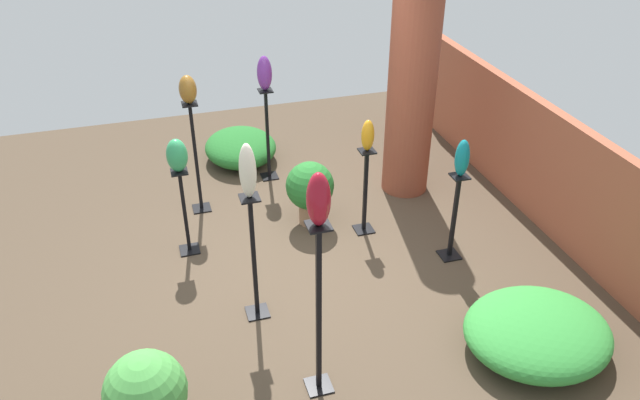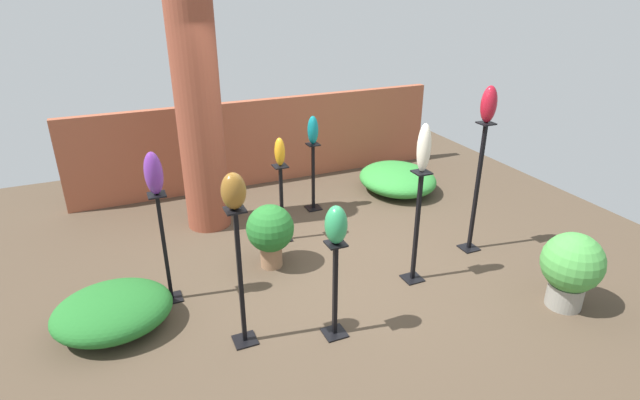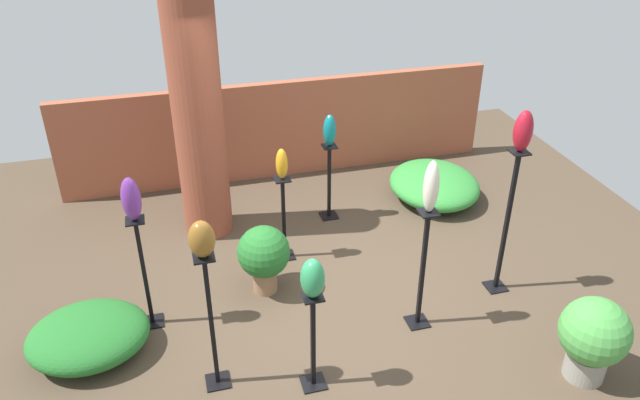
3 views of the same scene
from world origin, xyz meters
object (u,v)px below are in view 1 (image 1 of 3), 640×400
(potted_plant_walkway_edge, at_px, (146,396))
(art_vase_bronze, at_px, (188,89))
(pedestal_violet, at_px, (268,139))
(art_vase_violet, at_px, (264,73))
(brick_pillar, at_px, (413,80))
(art_vase_ruby, at_px, (319,199))
(pedestal_teal, at_px, (454,221))
(pedestal_ivory, at_px, (254,263))
(art_vase_amber, at_px, (368,135))
(art_vase_teal, at_px, (462,158))
(pedestal_bronze, at_px, (196,163))
(pedestal_ruby, at_px, (319,318))
(potted_plant_near_pillar, at_px, (310,188))
(art_vase_jade, at_px, (177,155))
(art_vase_ivory, at_px, (248,171))
(pedestal_amber, at_px, (365,195))
(pedestal_jade, at_px, (185,216))

(potted_plant_walkway_edge, bearing_deg, art_vase_bronze, 166.33)
(pedestal_violet, distance_m, art_vase_violet, 0.82)
(brick_pillar, relative_size, art_vase_ruby, 6.95)
(pedestal_teal, bearing_deg, pedestal_ivory, -82.16)
(art_vase_amber, xyz_separation_m, art_vase_ruby, (1.94, -1.08, 0.59))
(art_vase_ruby, bearing_deg, art_vase_teal, 125.50)
(pedestal_ivory, relative_size, potted_plant_walkway_edge, 1.58)
(art_vase_bronze, height_order, art_vase_violet, art_vase_bronze)
(pedestal_bronze, xyz_separation_m, pedestal_ruby, (2.87, 0.53, 0.12))
(art_vase_violet, bearing_deg, pedestal_ruby, -6.22)
(art_vase_violet, bearing_deg, art_vase_bronze, -61.07)
(art_vase_violet, bearing_deg, potted_plant_walkway_edge, -25.03)
(pedestal_violet, bearing_deg, pedestal_bronze, -61.07)
(art_vase_ruby, bearing_deg, art_vase_violet, 173.78)
(brick_pillar, bearing_deg, art_vase_violet, -115.15)
(art_vase_ruby, bearing_deg, pedestal_violet, 173.78)
(potted_plant_near_pillar, bearing_deg, pedestal_bronze, -119.12)
(pedestal_bronze, height_order, art_vase_bronze, art_vase_bronze)
(art_vase_teal, distance_m, art_vase_bronze, 2.82)
(pedestal_bronze, bearing_deg, art_vase_teal, 54.80)
(pedestal_violet, distance_m, pedestal_ruby, 3.39)
(art_vase_teal, relative_size, potted_plant_walkway_edge, 0.48)
(brick_pillar, height_order, potted_plant_walkway_edge, brick_pillar)
(potted_plant_near_pillar, bearing_deg, art_vase_ruby, -14.28)
(art_vase_bronze, xyz_separation_m, potted_plant_near_pillar, (0.62, 1.11, -1.01))
(pedestal_teal, height_order, potted_plant_near_pillar, pedestal_teal)
(pedestal_bronze, bearing_deg, art_vase_jade, -16.36)
(pedestal_teal, distance_m, art_vase_ivory, 2.31)
(pedestal_teal, relative_size, pedestal_amber, 0.97)
(art_vase_teal, height_order, potted_plant_near_pillar, art_vase_teal)
(pedestal_amber, relative_size, art_vase_bronze, 3.20)
(art_vase_amber, bearing_deg, pedestal_amber, -90.00)
(pedestal_teal, xyz_separation_m, pedestal_ruby, (1.25, -1.76, 0.29))
(pedestal_violet, relative_size, art_vase_teal, 3.07)
(brick_pillar, relative_size, art_vase_bronze, 9.05)
(pedestal_violet, xyz_separation_m, art_vase_jade, (1.26, -1.13, 0.58))
(art_vase_ivory, bearing_deg, pedestal_violet, 164.76)
(art_vase_bronze, bearing_deg, art_vase_ruby, 10.56)
(pedestal_amber, bearing_deg, pedestal_teal, 44.33)
(pedestal_ruby, bearing_deg, potted_plant_near_pillar, 165.72)
(art_vase_amber, bearing_deg, pedestal_teal, 44.33)
(art_vase_bronze, bearing_deg, pedestal_jade, -16.36)
(art_vase_ruby, distance_m, potted_plant_near_pillar, 2.66)
(pedestal_bronze, relative_size, pedestal_jade, 1.38)
(pedestal_ruby, bearing_deg, pedestal_violet, 173.78)
(brick_pillar, relative_size, pedestal_ivory, 2.22)
(pedestal_violet, relative_size, art_vase_violet, 2.84)
(pedestal_jade, xyz_separation_m, art_vase_jade, (0.00, 0.00, 0.68))
(brick_pillar, height_order, pedestal_amber, brick_pillar)
(brick_pillar, bearing_deg, pedestal_jade, -77.94)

